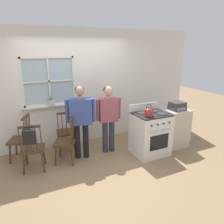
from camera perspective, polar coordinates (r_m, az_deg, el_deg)
ground_plane at (r=4.45m, az=-3.37°, el=-14.23°), size 16.00×16.00×0.00m
wall_back at (r=5.23m, az=-9.28°, el=6.09°), size 6.40×0.16×2.70m
chair_by_window at (r=4.42m, az=-19.97°, el=-9.08°), size 0.50×0.48×0.96m
chair_near_wall at (r=4.54m, az=-11.90°, el=-7.66°), size 0.55×0.56×0.96m
chair_center_cluster at (r=4.91m, az=-22.74°, el=-6.75°), size 0.53×0.54×0.96m
chair_near_stove at (r=5.02m, az=-11.82°, el=-5.25°), size 0.48×0.46×0.96m
person_elderly_left at (r=4.48m, az=-8.20°, el=-1.05°), size 0.61×0.32×1.54m
person_teen_center at (r=4.71m, az=-0.97°, el=-0.29°), size 0.56×0.27×1.50m
stove at (r=4.84m, az=9.93°, el=-5.50°), size 0.73×0.68×1.08m
kettle at (r=4.47m, az=9.54°, el=0.12°), size 0.21×0.17×0.25m
potted_plant at (r=5.06m, az=-15.61°, el=2.52°), size 0.15×0.15×0.24m
handbag at (r=4.07m, az=-20.79°, el=-6.03°), size 0.23×0.22×0.31m
side_counter at (r=5.35m, az=16.05°, el=-3.99°), size 0.55×0.50×0.90m
stereo at (r=5.18m, az=16.67°, el=1.52°), size 0.34×0.29×0.18m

